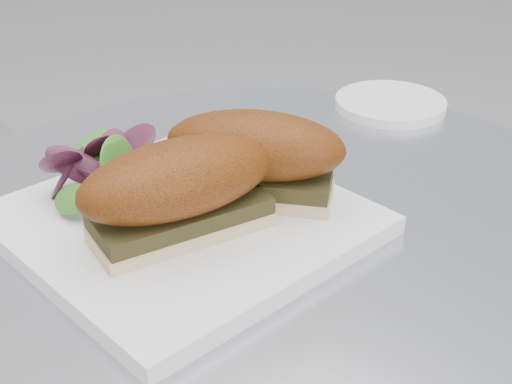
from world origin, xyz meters
TOP-DOWN VIEW (x-y plane):
  - plate at (-0.06, 0.05)m, footprint 0.31×0.31m
  - sandwich_left at (-0.08, 0.02)m, footprint 0.17×0.09m
  - sandwich_right at (0.01, 0.04)m, footprint 0.16×0.16m
  - salad at (-0.09, 0.12)m, footprint 0.12×0.12m
  - saucer at (0.28, 0.15)m, footprint 0.13×0.13m

SIDE VIEW (x-z plane):
  - saucer at x=0.28m, z-range 0.73..0.74m
  - plate at x=-0.06m, z-range 0.73..0.75m
  - salad at x=-0.09m, z-range 0.75..0.80m
  - sandwich_left at x=-0.08m, z-range 0.75..0.83m
  - sandwich_right at x=0.01m, z-range 0.75..0.83m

